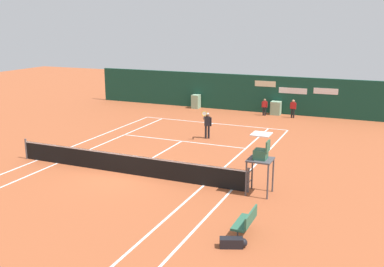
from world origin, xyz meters
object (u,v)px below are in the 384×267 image
(player_bench, at_px, (246,221))
(equipment_bag, at_px, (234,243))
(ball_kid_right_post, at_px, (265,106))
(umpire_chair, at_px, (261,156))
(ball_kid_centre_post, at_px, (293,107))
(player_on_baseline, at_px, (207,123))
(tennis_ball_by_sideline, at_px, (160,161))

(player_bench, relative_size, equipment_bag, 1.49)
(equipment_bag, relative_size, ball_kid_right_post, 0.68)
(umpire_chair, height_order, ball_kid_centre_post, umpire_chair)
(player_bench, height_order, player_on_baseline, player_on_baseline)
(ball_kid_right_post, bearing_deg, ball_kid_centre_post, 169.16)
(equipment_bag, relative_size, ball_kid_centre_post, 0.64)
(umpire_chair, xyz_separation_m, equipment_bag, (0.45, -4.75, -1.48))
(player_bench, distance_m, ball_kid_right_post, 20.01)
(umpire_chair, relative_size, equipment_bag, 2.92)
(equipment_bag, distance_m, ball_kid_centre_post, 20.62)
(umpire_chair, distance_m, player_bench, 3.98)
(player_on_baseline, height_order, tennis_ball_by_sideline, player_on_baseline)
(ball_kid_centre_post, bearing_deg, ball_kid_right_post, 5.24)
(ball_kid_right_post, xyz_separation_m, tennis_ball_by_sideline, (-1.99, -13.44, -0.71))
(umpire_chair, bearing_deg, tennis_ball_by_sideline, 68.42)
(player_bench, xyz_separation_m, ball_kid_centre_post, (-2.20, 19.53, 0.28))
(ball_kid_right_post, bearing_deg, umpire_chair, 92.82)
(umpire_chair, xyz_separation_m, tennis_ball_by_sideline, (-5.82, 2.30, -1.61))
(player_bench, relative_size, player_on_baseline, 0.72)
(tennis_ball_by_sideline, bearing_deg, ball_kid_centre_post, 72.81)
(player_on_baseline, bearing_deg, player_bench, 91.95)
(player_bench, height_order, tennis_ball_by_sideline, player_bench)
(player_bench, bearing_deg, ball_kid_right_post, 12.60)
(ball_kid_centre_post, bearing_deg, equipment_bag, 101.12)
(player_bench, bearing_deg, tennis_ball_by_sideline, 46.27)
(player_on_baseline, bearing_deg, ball_kid_centre_post, -139.41)
(player_on_baseline, bearing_deg, ball_kid_right_post, -125.64)
(player_on_baseline, xyz_separation_m, ball_kid_centre_post, (3.65, 8.17, -0.17))
(umpire_chair, distance_m, ball_kid_centre_post, 15.86)
(equipment_bag, distance_m, tennis_ball_by_sideline, 9.44)
(player_bench, distance_m, tennis_ball_by_sideline, 8.81)
(player_bench, xyz_separation_m, tennis_ball_by_sideline, (-6.36, 6.08, -0.47))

